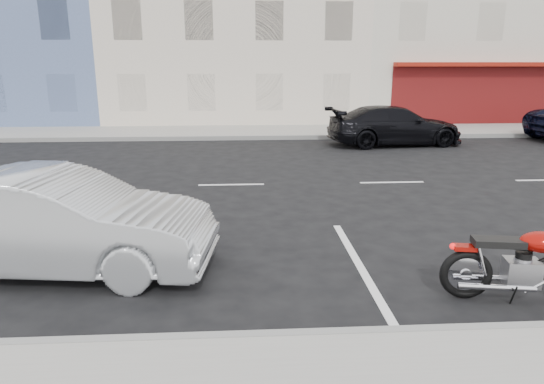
{
  "coord_description": "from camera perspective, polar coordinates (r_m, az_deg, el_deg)",
  "views": [
    {
      "loc": [
        -1.68,
        -11.53,
        2.92
      ],
      "look_at": [
        -1.22,
        -3.7,
        0.8
      ],
      "focal_mm": 32.0,
      "sensor_mm": 36.0,
      "label": 1
    }
  ],
  "objects": [
    {
      "name": "ground",
      "position": [
        12.01,
        4.77,
        0.99
      ],
      "size": [
        120.0,
        120.0,
        0.0
      ],
      "primitive_type": "plane",
      "color": "black",
      "rests_on": "ground"
    },
    {
      "name": "sidewalk_far",
      "position": [
        20.7,
        -12.67,
        6.84
      ],
      "size": [
        80.0,
        3.4,
        0.15
      ],
      "primitive_type": "cube",
      "color": "gray",
      "rests_on": "ground"
    },
    {
      "name": "bldg_cream",
      "position": [
        27.97,
        -4.31,
        20.87
      ],
      "size": [
        12.0,
        12.0,
        11.5
      ],
      "primitive_type": "cube",
      "color": "beige",
      "rests_on": "ground"
    },
    {
      "name": "car_far",
      "position": [
        18.09,
        14.23,
        7.59
      ],
      "size": [
        4.98,
        2.45,
        1.39
      ],
      "primitive_type": "imported",
      "rotation": [
        0.0,
        0.0,
        1.68
      ],
      "color": "black",
      "rests_on": "ground"
    },
    {
      "name": "curb_far",
      "position": [
        19.04,
        -13.47,
        6.12
      ],
      "size": [
        80.0,
        0.12,
        0.16
      ],
      "primitive_type": "cube",
      "color": "gray",
      "rests_on": "ground"
    },
    {
      "name": "sedan_silver",
      "position": [
        7.49,
        -24.16,
        -3.27
      ],
      "size": [
        4.57,
        2.05,
        1.46
      ],
      "primitive_type": "imported",
      "rotation": [
        0.0,
        0.0,
        1.45
      ],
      "color": "#ADB0B5",
      "rests_on": "ground"
    }
  ]
}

